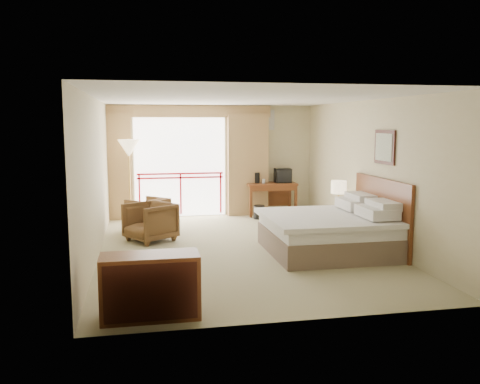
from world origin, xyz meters
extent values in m
plane|color=#969068|center=(0.00, 0.00, 0.00)|extent=(7.00, 7.00, 0.00)
plane|color=white|center=(0.00, 0.00, 2.70)|extent=(7.00, 7.00, 0.00)
plane|color=#C9BD91|center=(0.00, 3.50, 1.35)|extent=(5.00, 0.00, 5.00)
plane|color=#C9BD91|center=(0.00, -3.50, 1.35)|extent=(5.00, 0.00, 5.00)
plane|color=#C9BD91|center=(-2.50, 0.00, 1.35)|extent=(0.00, 7.00, 7.00)
plane|color=#C9BD91|center=(2.50, 0.00, 1.35)|extent=(0.00, 7.00, 7.00)
plane|color=white|center=(-0.80, 3.48, 1.20)|extent=(2.40, 0.00, 2.40)
cube|color=red|center=(-0.80, 3.46, 0.95)|extent=(2.09, 0.03, 0.04)
cube|color=red|center=(-0.80, 3.46, 1.05)|extent=(2.09, 0.03, 0.04)
cube|color=red|center=(-1.79, 3.46, 0.55)|extent=(0.04, 0.03, 1.00)
cube|color=red|center=(-0.80, 3.46, 0.55)|extent=(0.04, 0.03, 1.00)
cube|color=red|center=(0.19, 3.46, 0.55)|extent=(0.04, 0.03, 1.00)
cube|color=#967045|center=(-2.45, 3.35, 1.25)|extent=(1.00, 0.26, 2.50)
cube|color=#967045|center=(0.85, 3.35, 1.25)|extent=(1.00, 0.26, 2.50)
cube|color=#967045|center=(-0.80, 3.38, 2.55)|extent=(4.40, 0.22, 0.28)
cube|color=silver|center=(1.30, 3.47, 2.35)|extent=(0.50, 0.04, 0.50)
cube|color=brown|center=(1.45, -0.60, 0.20)|extent=(2.05, 2.00, 0.40)
cube|color=silver|center=(1.45, -0.60, 0.50)|extent=(2.01, 1.96, 0.22)
cube|color=silver|center=(1.40, -0.60, 0.63)|extent=(2.09, 2.06, 0.08)
cube|color=silver|center=(2.15, -1.05, 0.78)|extent=(0.50, 0.75, 0.18)
cube|color=silver|center=(2.15, -0.15, 0.78)|extent=(0.50, 0.75, 0.18)
cube|color=silver|center=(2.28, -1.05, 0.90)|extent=(0.40, 0.70, 0.14)
cube|color=silver|center=(2.28, -0.15, 0.90)|extent=(0.40, 0.70, 0.14)
cube|color=#592813|center=(2.46, -0.60, 0.65)|extent=(0.06, 2.10, 1.30)
cube|color=black|center=(2.48, -0.60, 1.85)|extent=(0.03, 0.72, 0.60)
cube|color=silver|center=(2.46, -0.60, 1.85)|extent=(0.01, 0.60, 0.48)
cube|color=#592813|center=(2.14, 0.58, 0.28)|extent=(0.40, 0.47, 0.56)
cylinder|color=tan|center=(2.14, 0.63, 0.60)|extent=(0.13, 0.13, 0.04)
cylinder|color=tan|center=(2.14, 0.63, 0.76)|extent=(0.03, 0.03, 0.33)
cylinder|color=#FFE5B2|center=(2.14, 0.63, 1.00)|extent=(0.31, 0.31, 0.26)
cube|color=black|center=(2.09, 0.43, 0.60)|extent=(0.20, 0.16, 0.09)
cube|color=#592813|center=(1.41, 3.21, 0.78)|extent=(1.23, 0.59, 0.05)
cube|color=#592813|center=(0.85, 2.95, 0.38)|extent=(0.06, 0.06, 0.76)
cube|color=#592813|center=(1.98, 2.95, 0.38)|extent=(0.06, 0.06, 0.76)
cube|color=#592813|center=(0.85, 3.46, 0.38)|extent=(0.06, 0.06, 0.76)
cube|color=#592813|center=(1.98, 3.46, 0.38)|extent=(0.06, 0.06, 0.76)
cube|color=#592813|center=(1.41, 3.46, 0.46)|extent=(1.13, 0.03, 0.56)
cube|color=#592813|center=(1.41, 2.94, 0.70)|extent=(1.13, 0.03, 0.12)
cube|color=black|center=(1.71, 3.21, 0.98)|extent=(0.39, 0.30, 0.36)
cube|color=black|center=(1.71, 3.06, 0.98)|extent=(0.36, 0.02, 0.28)
cylinder|color=black|center=(1.06, 3.21, 0.93)|extent=(0.13, 0.13, 0.26)
cylinder|color=white|center=(1.21, 3.16, 0.85)|extent=(0.09, 0.09, 0.11)
cylinder|color=black|center=(1.00, 2.74, 0.16)|extent=(0.31, 0.31, 0.32)
imported|color=#4C321B|center=(-1.62, 2.13, 0.00)|extent=(1.03, 1.03, 0.67)
imported|color=#4C321B|center=(-1.60, 0.91, 0.00)|extent=(1.13, 1.12, 0.75)
cylinder|color=black|center=(-1.70, 1.49, 0.53)|extent=(0.50, 0.50, 0.04)
cylinder|color=black|center=(-1.70, 1.49, 0.27)|extent=(0.06, 0.06, 0.50)
cylinder|color=black|center=(-1.70, 1.49, 0.02)|extent=(0.36, 0.36, 0.03)
imported|color=white|center=(-1.70, 1.49, 0.55)|extent=(0.22, 0.25, 0.02)
cylinder|color=tan|center=(-2.00, 2.86, 0.02)|extent=(0.31, 0.31, 0.03)
cylinder|color=tan|center=(-2.00, 2.86, 0.83)|extent=(0.03, 0.03, 1.65)
cone|color=#FFE5B2|center=(-2.00, 2.86, 1.71)|extent=(0.48, 0.48, 0.39)
cube|color=#592813|center=(-1.68, -3.06, 0.38)|extent=(1.14, 0.48, 0.76)
cube|color=black|center=(-1.68, -3.30, 0.38)|extent=(1.05, 0.02, 0.67)
camera|label=1|loc=(-1.76, -8.88, 2.27)|focal=38.00mm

